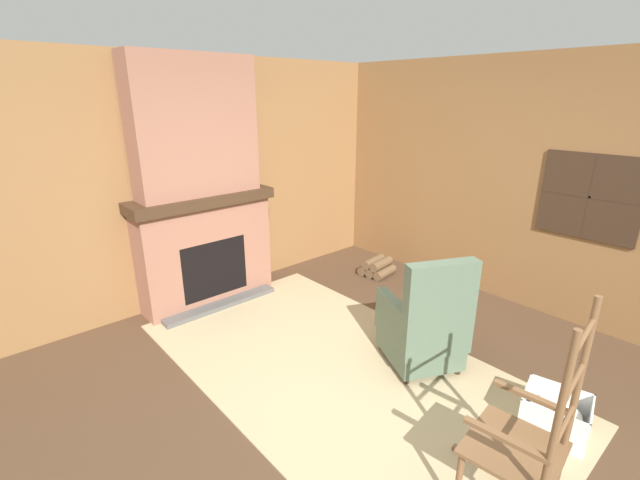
# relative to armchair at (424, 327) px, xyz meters

# --- Properties ---
(ground_plane) EXTENTS (14.00, 14.00, 0.00)m
(ground_plane) POSITION_rel_armchair_xyz_m (0.00, -0.76, -0.37)
(ground_plane) COLOR #4C3523
(wood_panel_wall_left) EXTENTS (0.06, 5.69, 2.63)m
(wood_panel_wall_left) POSITION_rel_armchair_xyz_m (-2.57, -0.76, 0.94)
(wood_panel_wall_left) COLOR olive
(wood_panel_wall_left) RESTS_ON ground
(wood_panel_wall_back) EXTENTS (5.69, 0.09, 2.63)m
(wood_panel_wall_back) POSITION_rel_armchair_xyz_m (0.02, 1.81, 0.94)
(wood_panel_wall_back) COLOR olive
(wood_panel_wall_back) RESTS_ON ground
(fireplace_hearth) EXTENTS (0.58, 1.55, 1.23)m
(fireplace_hearth) POSITION_rel_armchair_xyz_m (-2.34, -0.76, 0.24)
(fireplace_hearth) COLOR #93604C
(fireplace_hearth) RESTS_ON ground
(chimney_breast) EXTENTS (0.33, 1.27, 1.38)m
(chimney_breast) POSITION_rel_armchair_xyz_m (-2.35, -0.76, 1.55)
(chimney_breast) COLOR #93604C
(chimney_breast) RESTS_ON fireplace_hearth
(area_rug) EXTENTS (3.63, 2.02, 0.01)m
(area_rug) POSITION_rel_armchair_xyz_m (-0.44, -0.58, -0.37)
(area_rug) COLOR tan
(area_rug) RESTS_ON ground
(armchair) EXTENTS (0.82, 0.80, 1.04)m
(armchair) POSITION_rel_armchair_xyz_m (0.00, 0.00, 0.00)
(armchair) COLOR #516651
(armchair) RESTS_ON ground
(rocking_chair) EXTENTS (0.85, 0.53, 1.33)m
(rocking_chair) POSITION_rel_armchair_xyz_m (1.17, -0.77, 0.06)
(rocking_chair) COLOR brown
(rocking_chair) RESTS_ON ground
(firewood_stack) EXTENTS (0.41, 0.42, 0.22)m
(firewood_stack) POSITION_rel_armchair_xyz_m (-1.56, 1.21, -0.27)
(firewood_stack) COLOR brown
(firewood_stack) RESTS_ON ground
(laundry_basket) EXTENTS (0.48, 0.44, 0.29)m
(laundry_basket) POSITION_rel_armchair_xyz_m (1.07, 0.04, -0.23)
(laundry_basket) COLOR white
(laundry_basket) RESTS_ON ground
(oil_lamp_vase) EXTENTS (0.11, 0.11, 0.28)m
(oil_lamp_vase) POSITION_rel_armchair_xyz_m (-2.39, -1.08, 0.96)
(oil_lamp_vase) COLOR silver
(oil_lamp_vase) RESTS_ON fireplace_hearth
(storage_case) EXTENTS (0.13, 0.24, 0.15)m
(storage_case) POSITION_rel_armchair_xyz_m (-2.39, -0.68, 0.93)
(storage_case) COLOR black
(storage_case) RESTS_ON fireplace_hearth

